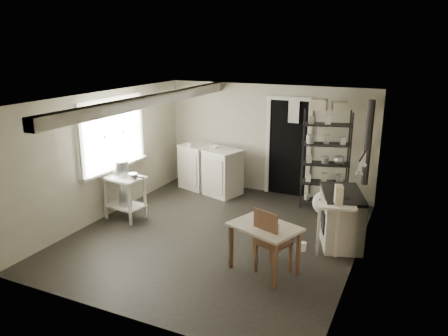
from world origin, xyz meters
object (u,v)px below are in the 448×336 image
at_px(stockpot, 121,169).
at_px(flour_sack, 322,201).
at_px(shelf_rack, 325,160).
at_px(stove, 341,217).
at_px(work_table, 264,247).
at_px(chair, 274,240).
at_px(base_cabinets, 210,170).
at_px(prep_table, 125,198).

xyz_separation_m(stockpot, flour_sack, (3.28, 1.73, -0.70)).
height_order(shelf_rack, stove, shelf_rack).
height_order(stove, work_table, stove).
distance_m(chair, flour_sack, 2.48).
xyz_separation_m(stove, chair, (-0.67, -1.37, 0.05)).
bearing_deg(chair, stockpot, -172.83).
relative_size(stockpot, base_cabinets, 0.20).
relative_size(shelf_rack, flour_sack, 4.47).
bearing_deg(flour_sack, base_cabinets, 173.28).
height_order(prep_table, work_table, prep_table).
bearing_deg(chair, prep_table, -172.84).
xyz_separation_m(prep_table, shelf_rack, (3.15, 2.11, 0.55)).
height_order(base_cabinets, flour_sack, base_cabinets).
relative_size(shelf_rack, work_table, 2.06).
bearing_deg(base_cabinets, shelf_rack, 17.93).
bearing_deg(shelf_rack, stockpot, -162.50).
xyz_separation_m(shelf_rack, chair, (-0.06, -2.82, -0.46)).
bearing_deg(flour_sack, prep_table, -151.44).
bearing_deg(stove, work_table, -137.83).
distance_m(prep_table, flour_sack, 3.66).
height_order(prep_table, base_cabinets, base_cabinets).
distance_m(base_cabinets, stove, 3.35).
distance_m(stockpot, shelf_rack, 3.84).
xyz_separation_m(prep_table, chair, (3.09, -0.72, 0.08)).
distance_m(base_cabinets, shelf_rack, 2.50).
bearing_deg(shelf_rack, work_table, -109.26).
distance_m(stockpot, chair, 3.27).
bearing_deg(base_cabinets, prep_table, -92.54).
relative_size(shelf_rack, stove, 1.77).
xyz_separation_m(base_cabinets, flour_sack, (2.51, -0.30, -0.22)).
relative_size(base_cabinets, chair, 1.52).
relative_size(stove, work_table, 1.17).
bearing_deg(prep_table, stove, 9.85).
height_order(prep_table, shelf_rack, shelf_rack).
distance_m(stockpot, flour_sack, 3.77).
relative_size(stove, flour_sack, 2.53).
xyz_separation_m(chair, flour_sack, (0.13, 2.47, -0.24)).
xyz_separation_m(stockpot, work_table, (3.03, -0.77, -0.56)).
bearing_deg(chair, base_cabinets, 151.03).
distance_m(prep_table, shelf_rack, 3.83).
distance_m(prep_table, stockpot, 0.54).
xyz_separation_m(base_cabinets, work_table, (2.26, -2.80, -0.08)).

